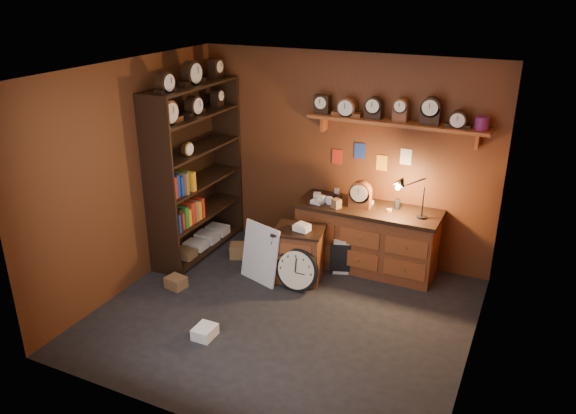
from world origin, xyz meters
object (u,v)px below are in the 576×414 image
at_px(workbench, 367,234).
at_px(low_cabinet, 299,251).
at_px(big_round_clock, 297,270).
at_px(shelving_unit, 193,164).

xyz_separation_m(workbench, low_cabinet, (-0.67, -0.63, -0.10)).
bearing_deg(low_cabinet, big_round_clock, -81.22).
bearing_deg(low_cabinet, shelving_unit, 164.22).
xyz_separation_m(workbench, big_round_clock, (-0.58, -0.89, -0.21)).
height_order(shelving_unit, workbench, shelving_unit).
relative_size(shelving_unit, big_round_clock, 4.77).
relative_size(workbench, low_cabinet, 2.37).
bearing_deg(workbench, shelving_unit, -167.70).
bearing_deg(shelving_unit, big_round_clock, -13.23).
height_order(shelving_unit, low_cabinet, shelving_unit).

